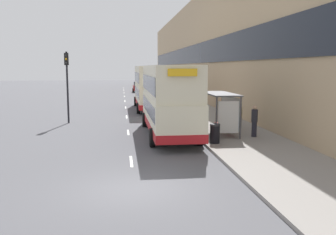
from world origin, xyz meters
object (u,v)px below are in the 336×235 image
at_px(pedestrian_at_shelter, 240,116).
at_px(litter_bin, 215,133).
at_px(pedestrian_2, 201,117).
at_px(double_decker_bus_ahead, 150,87).
at_px(pedestrian_1, 254,121).
at_px(car_0, 138,87).
at_px(bus_shelter, 224,106).
at_px(traffic_light_far_kerb, 67,76).
at_px(double_decker_bus_near, 169,99).

xyz_separation_m(pedestrian_at_shelter, litter_bin, (-2.94, -4.87, -0.29)).
xyz_separation_m(pedestrian_2, litter_bin, (0.02, -3.51, -0.42)).
xyz_separation_m(double_decker_bus_ahead, litter_bin, (2.18, -17.78, -1.61)).
bearing_deg(pedestrian_1, car_0, 96.44).
bearing_deg(pedestrian_2, bus_shelter, -32.41).
xyz_separation_m(double_decker_bus_ahead, traffic_light_far_kerb, (-6.77, -8.38, 1.28)).
distance_m(bus_shelter, traffic_light_far_kerb, 12.29).
relative_size(bus_shelter, pedestrian_1, 2.28).
relative_size(double_decker_bus_ahead, traffic_light_far_kerb, 1.97).
distance_m(double_decker_bus_near, pedestrian_1, 5.30).
bearing_deg(bus_shelter, pedestrian_2, 147.59).
bearing_deg(pedestrian_2, pedestrian_at_shelter, 24.61).
relative_size(pedestrian_at_shelter, pedestrian_1, 0.87).
distance_m(double_decker_bus_near, litter_bin, 4.29).
relative_size(bus_shelter, pedestrian_at_shelter, 2.62).
xyz_separation_m(pedestrian_1, traffic_light_far_kerb, (-11.71, 7.82, 2.49)).
bearing_deg(bus_shelter, litter_bin, -114.22).
bearing_deg(car_0, pedestrian_at_shelter, -82.77).
bearing_deg(traffic_light_far_kerb, double_decker_bus_ahead, 51.06).
height_order(litter_bin, traffic_light_far_kerb, traffic_light_far_kerb).
xyz_separation_m(double_decker_bus_near, litter_bin, (2.08, -3.38, -1.61)).
relative_size(pedestrian_1, pedestrian_2, 0.99).
bearing_deg(double_decker_bus_near, litter_bin, -58.49).
relative_size(double_decker_bus_near, pedestrian_2, 5.65).
height_order(pedestrian_1, pedestrian_2, pedestrian_2).
xyz_separation_m(bus_shelter, pedestrian_2, (-1.25, 0.79, -0.78)).
bearing_deg(double_decker_bus_near, bus_shelter, -11.44).
bearing_deg(pedestrian_at_shelter, litter_bin, -121.12).
xyz_separation_m(bus_shelter, double_decker_bus_ahead, (-3.40, 15.07, 0.41)).
distance_m(pedestrian_at_shelter, pedestrian_1, 3.29).
bearing_deg(double_decker_bus_near, car_0, 90.02).
height_order(pedestrian_at_shelter, pedestrian_2, pedestrian_2).
bearing_deg(pedestrian_at_shelter, pedestrian_2, -155.39).
xyz_separation_m(pedestrian_at_shelter, pedestrian_1, (-0.18, -3.29, 0.12)).
height_order(double_decker_bus_ahead, pedestrian_2, double_decker_bus_ahead).
relative_size(bus_shelter, car_0, 0.99).
bearing_deg(pedestrian_2, double_decker_bus_near, -176.53).
distance_m(pedestrian_1, litter_bin, 3.21).
height_order(double_decker_bus_near, pedestrian_at_shelter, double_decker_bus_near).
bearing_deg(car_0, traffic_light_far_kerb, -101.07).
relative_size(double_decker_bus_near, pedestrian_1, 5.70).
bearing_deg(pedestrian_1, litter_bin, -150.21).
height_order(double_decker_bus_ahead, pedestrian_at_shelter, double_decker_bus_ahead).
distance_m(bus_shelter, pedestrian_at_shelter, 2.90).
height_order(double_decker_bus_near, double_decker_bus_ahead, same).
bearing_deg(double_decker_bus_ahead, car_0, 89.81).
xyz_separation_m(double_decker_bus_near, pedestrian_1, (4.83, -1.81, -1.20)).
relative_size(double_decker_bus_near, traffic_light_far_kerb, 1.97).
relative_size(pedestrian_2, traffic_light_far_kerb, 0.35).
height_order(bus_shelter, car_0, bus_shelter).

